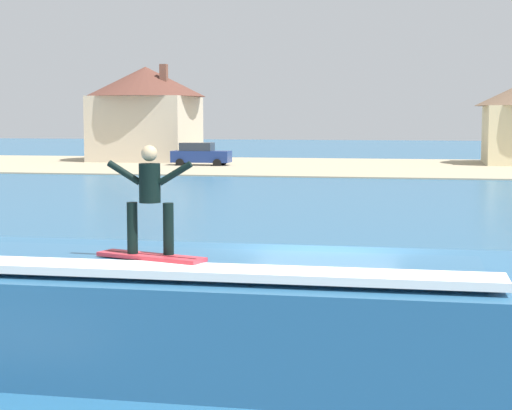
% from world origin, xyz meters
% --- Properties ---
extents(ground_plane, '(260.00, 260.00, 0.00)m').
position_xyz_m(ground_plane, '(0.00, 0.00, 0.00)').
color(ground_plane, '#265B83').
extents(wave_crest, '(10.19, 4.36, 1.73)m').
position_xyz_m(wave_crest, '(-1.83, -1.47, 0.82)').
color(wave_crest, '#2A5F89').
rests_on(wave_crest, ground_plane).
extents(surfboard, '(1.79, 0.91, 0.06)m').
position_xyz_m(surfboard, '(-2.33, -2.27, 1.76)').
color(surfboard, '#D8333F').
rests_on(surfboard, wave_crest).
extents(surfer, '(1.32, 0.32, 1.63)m').
position_xyz_m(surfer, '(-2.35, -2.22, 2.71)').
color(surfer, black).
rests_on(surfer, surfboard).
extents(shoreline_bank, '(120.00, 24.05, 0.09)m').
position_xyz_m(shoreline_bank, '(0.00, 51.37, 0.05)').
color(shoreline_bank, tan).
rests_on(shoreline_bank, ground_plane).
extents(car_near_shore, '(4.58, 2.05, 1.86)m').
position_xyz_m(car_near_shore, '(-15.28, 50.24, 0.95)').
color(car_near_shore, navy).
rests_on(car_near_shore, ground_plane).
extents(house_with_chimney, '(10.37, 10.37, 8.30)m').
position_xyz_m(house_with_chimney, '(-21.78, 56.62, 4.54)').
color(house_with_chimney, beige).
rests_on(house_with_chimney, ground_plane).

